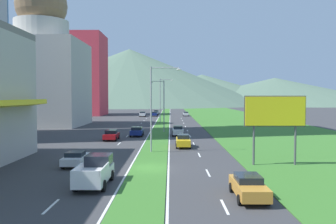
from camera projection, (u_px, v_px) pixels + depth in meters
ground_plane at (149, 168)px, 31.46m from camera, size 600.00×600.00×0.00m
grass_median at (163, 121)px, 91.40m from camera, size 3.20×240.00×0.06m
grass_verge_right at (242, 121)px, 91.25m from camera, size 24.00×240.00×0.06m
lane_dash_left_1 at (51, 206)px, 20.58m from camera, size 0.16×2.80×0.01m
lane_dash_left_2 at (88, 173)px, 29.65m from camera, size 0.16×2.80×0.01m
lane_dash_left_3 at (107, 155)px, 38.72m from camera, size 0.16×2.80×0.01m
lane_dash_left_4 at (119, 144)px, 47.78m from camera, size 0.16×2.80×0.01m
lane_dash_left_5 at (127, 136)px, 56.85m from camera, size 0.16×2.80×0.01m
lane_dash_left_6 at (133, 131)px, 65.92m from camera, size 0.16×2.80×0.01m
lane_dash_left_7 at (138, 126)px, 74.98m from camera, size 0.16×2.80×0.01m
lane_dash_left_8 at (141, 123)px, 84.05m from camera, size 0.16×2.80×0.01m
lane_dash_left_9 at (144, 121)px, 93.12m from camera, size 0.16×2.80×0.01m
lane_dash_left_10 at (146, 118)px, 102.18m from camera, size 0.16×2.80×0.01m
lane_dash_right_1 at (225, 207)px, 20.51m from camera, size 0.16×2.80×0.01m
lane_dash_right_2 at (208, 173)px, 29.58m from camera, size 0.16×2.80×0.01m
lane_dash_right_3 at (199, 155)px, 38.64m from camera, size 0.16×2.80×0.01m
lane_dash_right_4 at (194, 144)px, 47.71m from camera, size 0.16×2.80×0.01m
lane_dash_right_5 at (190, 136)px, 56.78m from camera, size 0.16×2.80×0.01m
lane_dash_right_6 at (187, 131)px, 65.84m from camera, size 0.16×2.80×0.01m
lane_dash_right_7 at (185, 126)px, 74.91m from camera, size 0.16×2.80×0.01m
lane_dash_right_8 at (184, 123)px, 83.98m from camera, size 0.16×2.80×0.01m
lane_dash_right_9 at (182, 121)px, 93.04m from camera, size 0.16×2.80×0.01m
lane_dash_right_10 at (181, 118)px, 102.11m from camera, size 0.16×2.80×0.01m
edge_line_median_left at (156, 121)px, 91.41m from camera, size 0.16×240.00×0.01m
edge_line_median_right at (170, 121)px, 91.38m from camera, size 0.16×240.00×0.01m
domed_building at (42, 66)px, 77.45m from camera, size 17.85×17.85×31.95m
midrise_colored at (81, 75)px, 120.32m from camera, size 16.06×16.06×27.66m
hill_far_left at (130, 77)px, 280.27m from camera, size 215.12×215.12×44.17m
hill_far_center at (202, 89)px, 312.80m from camera, size 180.35×180.35×25.79m
hill_far_right at (275, 91)px, 296.32m from camera, size 193.06×193.06×22.01m
street_lamp_near at (154, 103)px, 40.23m from camera, size 3.56×0.28×9.88m
street_lamp_mid at (162, 103)px, 63.21m from camera, size 2.66×0.37×9.33m
street_lamp_far at (161, 98)px, 86.09m from camera, size 3.26×0.43×10.73m
billboard_roadside at (275, 114)px, 32.50m from camera, size 5.72×0.28×6.53m
car_0 at (186, 114)px, 114.79m from camera, size 1.85×4.14×1.41m
car_1 at (178, 131)px, 57.70m from camera, size 1.87×4.49×1.58m
car_2 at (156, 112)px, 125.16m from camera, size 1.90×4.40×1.50m
car_3 at (154, 114)px, 113.53m from camera, size 1.98×4.27×1.46m
car_4 at (111, 135)px, 51.54m from camera, size 1.97×4.27×1.54m
car_5 at (137, 131)px, 56.74m from camera, size 2.04×4.06×1.53m
car_6 at (76, 158)px, 32.43m from camera, size 1.93×4.03×1.37m
car_7 at (183, 141)px, 44.53m from camera, size 1.85×4.47×1.61m
car_8 at (249, 186)px, 22.23m from camera, size 1.91×4.58×1.46m
car_9 at (143, 114)px, 111.75m from camera, size 1.99×4.43×1.62m
pickup_truck_0 at (95, 171)px, 25.68m from camera, size 2.18×5.40×2.00m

